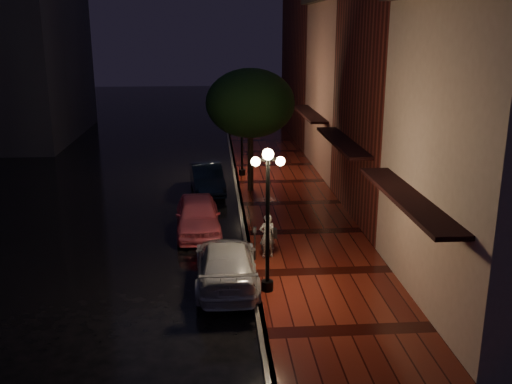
# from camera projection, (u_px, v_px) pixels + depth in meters

# --- Properties ---
(ground) EXTENTS (120.00, 120.00, 0.00)m
(ground) POSITION_uv_depth(u_px,v_px,m) (246.00, 237.00, 21.83)
(ground) COLOR black
(ground) RESTS_ON ground
(sidewalk) EXTENTS (4.50, 60.00, 0.15)m
(sidewalk) POSITION_uv_depth(u_px,v_px,m) (304.00, 233.00, 21.98)
(sidewalk) COLOR #43110B
(sidewalk) RESTS_ON ground
(curb) EXTENTS (0.25, 60.00, 0.15)m
(curb) POSITION_uv_depth(u_px,v_px,m) (246.00, 235.00, 21.81)
(curb) COLOR #595451
(curb) RESTS_ON ground
(storefront_mid) EXTENTS (5.00, 8.00, 11.00)m
(storefront_mid) POSITION_uv_depth(u_px,v_px,m) (417.00, 85.00, 22.75)
(storefront_mid) COLOR #511914
(storefront_mid) RESTS_ON ground
(storefront_far) EXTENTS (5.00, 8.00, 9.00)m
(storefront_far) POSITION_uv_depth(u_px,v_px,m) (364.00, 90.00, 30.69)
(storefront_far) COLOR #8C5951
(storefront_far) RESTS_ON ground
(storefront_extra) EXTENTS (5.00, 12.00, 10.00)m
(storefront_extra) POSITION_uv_depth(u_px,v_px,m) (327.00, 68.00, 40.14)
(storefront_extra) COLOR #511914
(storefront_extra) RESTS_ON ground
(streetlamp_near) EXTENTS (0.96, 0.36, 4.31)m
(streetlamp_near) POSITION_uv_depth(u_px,v_px,m) (268.00, 212.00, 16.35)
(streetlamp_near) COLOR black
(streetlamp_near) RESTS_ON sidewalk
(streetlamp_far) EXTENTS (0.96, 0.36, 4.31)m
(streetlamp_far) POSITION_uv_depth(u_px,v_px,m) (242.00, 129.00, 29.77)
(streetlamp_far) COLOR black
(streetlamp_far) RESTS_ON sidewalk
(street_tree) EXTENTS (4.16, 4.16, 5.80)m
(street_tree) POSITION_uv_depth(u_px,v_px,m) (251.00, 105.00, 26.45)
(street_tree) COLOR black
(street_tree) RESTS_ON sidewalk
(pink_car) EXTENTS (1.90, 4.27, 1.43)m
(pink_car) POSITION_uv_depth(u_px,v_px,m) (198.00, 215.00, 22.06)
(pink_car) COLOR #EE6276
(pink_car) RESTS_ON ground
(navy_car) EXTENTS (1.85, 4.25, 1.36)m
(navy_car) POSITION_uv_depth(u_px,v_px,m) (207.00, 178.00, 27.65)
(navy_car) COLOR black
(navy_car) RESTS_ON ground
(silver_car) EXTENTS (1.92, 4.69, 1.36)m
(silver_car) POSITION_uv_depth(u_px,v_px,m) (226.00, 264.00, 17.60)
(silver_car) COLOR #B4B5BC
(silver_car) RESTS_ON ground
(woman_with_umbrella) EXTENTS (0.89, 0.90, 2.14)m
(woman_with_umbrella) POSITION_uv_depth(u_px,v_px,m) (268.00, 217.00, 19.15)
(woman_with_umbrella) COLOR white
(woman_with_umbrella) RESTS_ON sidewalk
(parking_meter) EXTENTS (0.12, 0.10, 1.18)m
(parking_meter) POSITION_uv_depth(u_px,v_px,m) (255.00, 240.00, 19.05)
(parking_meter) COLOR black
(parking_meter) RESTS_ON sidewalk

